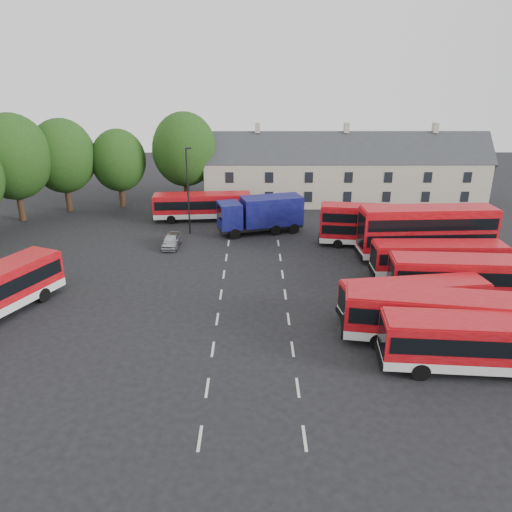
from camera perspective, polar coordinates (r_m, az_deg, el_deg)
The scene contains 15 objects.
ground at distance 37.11m, azimuth -4.23°, elevation -5.73°, with size 140.00×140.00×0.00m, color black.
lane_markings at distance 38.82m, azimuth -0.34°, elevation -4.41°, with size 5.15×33.80×0.01m.
treeline at distance 58.27m, azimuth -24.15°, elevation 9.31°, with size 29.92×32.59×12.01m.
terrace_houses at distance 65.36m, azimuth 9.99°, elevation 9.36°, with size 35.70×7.13×10.06m.
bus_row_a at distance 31.57m, azimuth 24.85°, elevation -8.81°, with size 11.90×3.69×3.31m.
bus_row_b at distance 33.38m, azimuth 20.58°, elevation -6.38°, with size 12.40×4.74×3.42m.
bus_row_c at distance 36.15m, azimuth 17.59°, elevation -4.46°, with size 10.34×3.65×2.86m.
bus_row_d at distance 40.52m, azimuth 23.32°, elevation -2.02°, with size 11.96×3.61×3.33m.
bus_row_e at distance 43.88m, azimuth 20.12°, elevation -0.10°, with size 10.79×2.54×3.05m.
bus_dd_south at distance 47.37m, azimuth 18.93°, elevation 2.81°, with size 12.14×3.41×4.92m.
bus_dd_north at distance 49.60m, azimuth 13.16°, elevation 3.63°, with size 10.24×3.79×4.10m.
bus_north at distance 57.33m, azimuth -6.16°, elevation 5.89°, with size 11.13×3.37×3.10m.
box_truck at distance 52.48m, azimuth 0.63°, elevation 4.93°, with size 9.19×5.02×3.84m.
silver_car at distance 49.41m, azimuth -9.63°, elevation 1.79°, with size 1.58×3.92×1.34m, color #B3B5BB.
lamppost at distance 51.96m, azimuth -7.77°, elevation 7.61°, with size 0.62×0.24×9.02m.
Camera 1 is at (2.62, -33.09, 16.61)m, focal length 35.00 mm.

